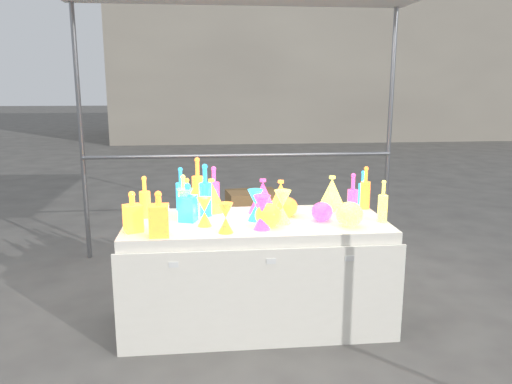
{
  "coord_description": "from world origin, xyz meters",
  "views": [
    {
      "loc": [
        -0.35,
        -3.34,
        1.67
      ],
      "look_at": [
        0.0,
        0.0,
        0.95
      ],
      "focal_mm": 35.0,
      "sensor_mm": 36.0,
      "label": 1
    }
  ],
  "objects": [
    {
      "name": "bottle_8",
      "position": [
        0.86,
        0.32,
        0.89
      ],
      "size": [
        0.08,
        0.08,
        0.28
      ],
      "primitive_type": null,
      "rotation": [
        0.0,
        0.0,
        -0.42
      ],
      "color": "#178221",
      "rests_on": "display_table"
    },
    {
      "name": "decanter_0",
      "position": [
        -0.81,
        -0.19,
        0.88
      ],
      "size": [
        0.14,
        0.14,
        0.26
      ],
      "primitive_type": null,
      "rotation": [
        0.0,
        0.0,
        0.42
      ],
      "color": "red",
      "rests_on": "display_table"
    },
    {
      "name": "lampshade_0",
      "position": [
        -0.3,
        0.28,
        0.87
      ],
      "size": [
        0.26,
        0.26,
        0.24
      ],
      "primitive_type": null,
      "rotation": [
        0.0,
        0.0,
        0.33
      ],
      "color": "#EEFF35",
      "rests_on": "display_table"
    },
    {
      "name": "decanter_1",
      "position": [
        -0.64,
        -0.31,
        0.89
      ],
      "size": [
        0.12,
        0.12,
        0.29
      ],
      "primitive_type": null,
      "rotation": [
        0.0,
        0.0,
        0.02
      ],
      "color": "yellow",
      "rests_on": "display_table"
    },
    {
      "name": "ground",
      "position": [
        0.0,
        0.0,
        0.0
      ],
      "size": [
        80.0,
        80.0,
        0.0
      ],
      "primitive_type": "plane",
      "color": "slate",
      "rests_on": "ground"
    },
    {
      "name": "bottle_9",
      "position": [
        0.86,
        0.24,
        0.91
      ],
      "size": [
        0.08,
        0.08,
        0.33
      ],
      "primitive_type": null,
      "rotation": [
        0.0,
        0.0,
        -0.16
      ],
      "color": "yellow",
      "rests_on": "display_table"
    },
    {
      "name": "bottle_2",
      "position": [
        -0.4,
        0.35,
        0.95
      ],
      "size": [
        0.09,
        0.09,
        0.4
      ],
      "primitive_type": null,
      "rotation": [
        0.0,
        0.0,
        0.02
      ],
      "color": "yellow",
      "rests_on": "display_table"
    },
    {
      "name": "globe_1",
      "position": [
        0.6,
        -0.22,
        0.82
      ],
      "size": [
        0.24,
        0.24,
        0.15
      ],
      "primitive_type": null,
      "rotation": [
        0.0,
        0.0,
        -0.41
      ],
      "color": "teal",
      "rests_on": "display_table"
    },
    {
      "name": "bottle_7",
      "position": [
        -0.35,
        0.16,
        0.94
      ],
      "size": [
        0.1,
        0.1,
        0.38
      ],
      "primitive_type": null,
      "rotation": [
        0.0,
        0.0,
        0.17
      ],
      "color": "#178221",
      "rests_on": "display_table"
    },
    {
      "name": "hourglass_0",
      "position": [
        -0.22,
        -0.28,
        0.85
      ],
      "size": [
        0.11,
        0.11,
        0.19
      ],
      "primitive_type": null,
      "rotation": [
        0.0,
        0.0,
        0.18
      ],
      "color": "yellow",
      "rests_on": "display_table"
    },
    {
      "name": "bottle_6",
      "position": [
        -0.48,
        0.21,
        0.88
      ],
      "size": [
        0.08,
        0.08,
        0.27
      ],
      "primitive_type": null,
      "rotation": [
        0.0,
        0.0,
        -0.25
      ],
      "color": "red",
      "rests_on": "display_table"
    },
    {
      "name": "lampshade_2",
      "position": [
        0.07,
        0.2,
        0.88
      ],
      "size": [
        0.27,
        0.27,
        0.25
      ],
      "primitive_type": null,
      "rotation": [
        0.0,
        0.0,
        0.35
      ],
      "color": "blue",
      "rests_on": "display_table"
    },
    {
      "name": "bottle_4",
      "position": [
        -0.5,
        0.09,
        0.91
      ],
      "size": [
        0.09,
        0.09,
        0.32
      ],
      "primitive_type": null,
      "rotation": [
        0.0,
        0.0,
        0.24
      ],
      "color": "teal",
      "rests_on": "display_table"
    },
    {
      "name": "hourglass_2",
      "position": [
        0.17,
        -0.1,
        0.86
      ],
      "size": [
        0.13,
        0.13,
        0.23
      ],
      "primitive_type": null,
      "rotation": [
        0.0,
        0.0,
        0.13
      ],
      "color": "teal",
      "rests_on": "display_table"
    },
    {
      "name": "globe_3",
      "position": [
        0.45,
        -0.07,
        0.81
      ],
      "size": [
        0.19,
        0.19,
        0.12
      ],
      "primitive_type": null,
      "rotation": [
        0.0,
        0.0,
        -0.32
      ],
      "color": "blue",
      "rests_on": "display_table"
    },
    {
      "name": "bottle_0",
      "position": [
        -0.77,
        0.15,
        0.9
      ],
      "size": [
        0.1,
        0.1,
        0.3
      ],
      "primitive_type": null,
      "rotation": [
        0.0,
        0.0,
        0.37
      ],
      "color": "red",
      "rests_on": "display_table"
    },
    {
      "name": "cardboard_box_flat",
      "position": [
        0.95,
        2.7,
        0.03
      ],
      "size": [
        0.75,
        0.58,
        0.06
      ],
      "primitive_type": "cube",
      "rotation": [
        0.0,
        0.0,
        0.11
      ],
      "color": "olive",
      "rests_on": "ground"
    },
    {
      "name": "hourglass_5",
      "position": [
        -0.01,
        -0.01,
        0.86
      ],
      "size": [
        0.12,
        0.12,
        0.22
      ],
      "primitive_type": null,
      "rotation": [
        0.0,
        0.0,
        -0.05
      ],
      "color": "#178221",
      "rests_on": "display_table"
    },
    {
      "name": "bottle_10",
      "position": [
        0.68,
        -0.03,
        0.91
      ],
      "size": [
        0.08,
        0.08,
        0.33
      ],
      "primitive_type": null,
      "rotation": [
        0.0,
        0.0,
        -0.18
      ],
      "color": "blue",
      "rests_on": "display_table"
    },
    {
      "name": "globe_2",
      "position": [
        0.23,
        0.07,
        0.81
      ],
      "size": [
        0.19,
        0.19,
        0.13
      ],
      "primitive_type": null,
      "rotation": [
        0.0,
        0.0,
        0.28
      ],
      "color": "yellow",
      "rests_on": "display_table"
    },
    {
      "name": "lampshade_3",
      "position": [
        0.6,
        0.26,
        0.88
      ],
      "size": [
        0.28,
        0.28,
        0.25
      ],
      "primitive_type": null,
      "rotation": [
        0.0,
        0.0,
        -0.39
      ],
      "color": "teal",
      "rests_on": "display_table"
    },
    {
      "name": "display_table",
      "position": [
        0.0,
        -0.01,
        0.37
      ],
      "size": [
        1.84,
        0.83,
        0.75
      ],
      "color": "white",
      "rests_on": "ground"
    },
    {
      "name": "hourglass_1",
      "position": [
        0.02,
        -0.23,
        0.86
      ],
      "size": [
        0.12,
        0.12,
        0.23
      ],
      "primitive_type": null,
      "rotation": [
        0.0,
        0.0,
        -0.06
      ],
      "color": "blue",
      "rests_on": "display_table"
    },
    {
      "name": "lampshade_1",
      "position": [
        0.2,
        0.21,
        0.87
      ],
      "size": [
        0.26,
        0.26,
        0.24
      ],
      "primitive_type": null,
      "rotation": [
        0.0,
        0.0,
        0.39
      ],
      "color": "#EEFF35",
      "rests_on": "display_table"
    },
    {
      "name": "hourglass_3",
      "position": [
        -0.49,
        0.03,
        0.86
      ],
      "size": [
        0.12,
        0.12,
        0.23
      ],
      "primitive_type": null,
      "rotation": [
        0.0,
        0.0,
        0.07
      ],
      "color": "#B7249C",
      "rests_on": "display_table"
    },
    {
      "name": "cardboard_box_closed",
      "position": [
        0.21,
        2.45,
        0.21
      ],
      "size": [
        0.64,
        0.5,
        0.43
      ],
      "primitive_type": "cube",
      "rotation": [
        0.0,
        0.0,
        0.13
      ],
      "color": "olive",
      "rests_on": "ground"
    },
    {
      "name": "background_building",
      "position": [
        4.0,
        14.0,
        3.0
      ],
      "size": [
        14.0,
        6.0,
        6.0
      ],
      "primitive_type": "cube",
      "color": "#A99F8D",
      "rests_on": "ground"
    },
    {
      "name": "decanter_2",
      "position": [
        -0.47,
        0.02,
        0.88
      ],
      "size": [
        0.14,
        0.14,
        0.27
      ],
      "primitive_type": null,
      "rotation": [
        0.0,
        0.0,
        -0.33
      ],
      "color": "#178221",
      "rests_on": "display_table"
    },
    {
      "name": "hourglass_4",
      "position": [
        -0.36,
        -0.11,
        0.85
      ],
      "size": [
        0.12,
        0.12,
        0.19
      ],
      "primitive_type": null,
      "rotation": [
        0.0,
        0.0,
        -0.23
      ],
      "color": "red",
      "rests_on": "display_table"
    },
    {
      "name": "globe_0",
      "position": [
        0.06,
        -0.18,
        0.82
      ],
      "size": [
        0.23,
        0.23,
        0.14
      ],
      "primitive_type": null,
      "rotation": [
        0.0,
        0.0,
        0.35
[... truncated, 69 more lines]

